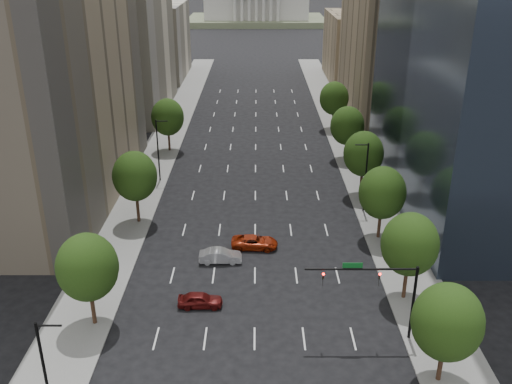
{
  "coord_description": "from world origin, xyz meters",
  "views": [
    {
      "loc": [
        0.18,
        -8.56,
        30.2
      ],
      "look_at": [
        0.11,
        42.69,
        8.0
      ],
      "focal_mm": 39.41,
      "sensor_mm": 36.0,
      "label": 1
    }
  ],
  "objects_px": {
    "car_red_far": "(255,242)",
    "car_maroon": "(200,300)",
    "traffic_signal": "(385,287)",
    "capitol": "(256,3)",
    "car_silver": "(220,256)"
  },
  "relations": [
    {
      "from": "car_silver",
      "to": "car_red_far",
      "type": "bearing_deg",
      "value": -50.77
    },
    {
      "from": "traffic_signal",
      "to": "car_silver",
      "type": "bearing_deg",
      "value": 138.23
    },
    {
      "from": "capitol",
      "to": "traffic_signal",
      "type": "bearing_deg",
      "value": -87.26
    },
    {
      "from": "car_maroon",
      "to": "car_silver",
      "type": "distance_m",
      "value": 8.09
    },
    {
      "from": "traffic_signal",
      "to": "capitol",
      "type": "distance_m",
      "value": 219.99
    },
    {
      "from": "car_maroon",
      "to": "car_red_far",
      "type": "height_order",
      "value": "car_red_far"
    },
    {
      "from": "car_red_far",
      "to": "car_maroon",
      "type": "bearing_deg",
      "value": 158.6
    },
    {
      "from": "car_red_far",
      "to": "car_silver",
      "type": "bearing_deg",
      "value": 133.48
    },
    {
      "from": "capitol",
      "to": "car_silver",
      "type": "height_order",
      "value": "capitol"
    },
    {
      "from": "traffic_signal",
      "to": "capitol",
      "type": "bearing_deg",
      "value": 92.74
    },
    {
      "from": "traffic_signal",
      "to": "car_maroon",
      "type": "relative_size",
      "value": 2.23
    },
    {
      "from": "car_silver",
      "to": "capitol",
      "type": "bearing_deg",
      "value": -2.5
    },
    {
      "from": "traffic_signal",
      "to": "car_maroon",
      "type": "bearing_deg",
      "value": 163.28
    },
    {
      "from": "traffic_signal",
      "to": "car_red_far",
      "type": "distance_m",
      "value": 19.45
    },
    {
      "from": "traffic_signal",
      "to": "car_silver",
      "type": "xyz_separation_m",
      "value": [
        -14.14,
        12.63,
        -4.44
      ]
    }
  ]
}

